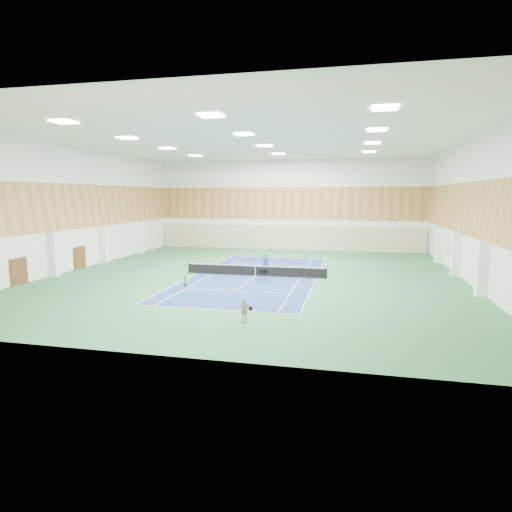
# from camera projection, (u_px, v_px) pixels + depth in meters

# --- Properties ---
(ground) EXTENTS (40.00, 40.00, 0.00)m
(ground) POSITION_uv_depth(u_px,v_px,m) (255.00, 276.00, 38.74)
(ground) COLOR #2A633A
(ground) RESTS_ON ground
(room_shell) EXTENTS (36.00, 40.00, 12.00)m
(room_shell) POSITION_uv_depth(u_px,v_px,m) (255.00, 209.00, 37.91)
(room_shell) COLOR white
(room_shell) RESTS_ON ground
(wood_cladding) EXTENTS (36.00, 40.00, 8.00)m
(wood_cladding) POSITION_uv_depth(u_px,v_px,m) (255.00, 187.00, 37.63)
(wood_cladding) COLOR #B57A43
(wood_cladding) RESTS_ON room_shell
(ceiling_light_grid) EXTENTS (21.40, 25.40, 0.06)m
(ceiling_light_grid) POSITION_uv_depth(u_px,v_px,m) (255.00, 141.00, 37.08)
(ceiling_light_grid) COLOR white
(ceiling_light_grid) RESTS_ON room_shell
(court_surface) EXTENTS (10.97, 23.77, 0.01)m
(court_surface) POSITION_uv_depth(u_px,v_px,m) (255.00, 276.00, 38.74)
(court_surface) COLOR navy
(court_surface) RESTS_ON ground
(tennis_balls_scatter) EXTENTS (10.57, 22.77, 0.07)m
(tennis_balls_scatter) POSITION_uv_depth(u_px,v_px,m) (255.00, 275.00, 38.74)
(tennis_balls_scatter) COLOR #D0E827
(tennis_balls_scatter) RESTS_ON ground
(tennis_net) EXTENTS (12.80, 0.10, 1.10)m
(tennis_net) POSITION_uv_depth(u_px,v_px,m) (255.00, 270.00, 38.67)
(tennis_net) COLOR black
(tennis_net) RESTS_ON ground
(back_curtain) EXTENTS (35.40, 0.16, 3.20)m
(back_curtain) POSITION_uv_depth(u_px,v_px,m) (288.00, 238.00, 57.60)
(back_curtain) COLOR #C6B793
(back_curtain) RESTS_ON ground
(door_left_a) EXTENTS (0.08, 1.80, 2.20)m
(door_left_a) POSITION_uv_depth(u_px,v_px,m) (19.00, 271.00, 34.76)
(door_left_a) COLOR #593319
(door_left_a) RESTS_ON ground
(door_left_b) EXTENTS (0.08, 1.80, 2.20)m
(door_left_b) POSITION_uv_depth(u_px,v_px,m) (80.00, 258.00, 42.49)
(door_left_b) COLOR #593319
(door_left_b) RESTS_ON ground
(coach) EXTENTS (0.74, 0.60, 1.75)m
(coach) POSITION_uv_depth(u_px,v_px,m) (265.00, 263.00, 40.72)
(coach) COLOR navy
(coach) RESTS_ON ground
(child_court) EXTENTS (0.63, 0.63, 1.03)m
(child_court) POSITION_uv_depth(u_px,v_px,m) (186.00, 282.00, 33.21)
(child_court) COLOR gray
(child_court) RESTS_ON ground
(child_apron) EXTENTS (0.79, 0.36, 1.32)m
(child_apron) POSITION_uv_depth(u_px,v_px,m) (244.00, 311.00, 24.46)
(child_apron) COLOR tan
(child_apron) RESTS_ON ground
(ball_cart) EXTENTS (0.71, 0.71, 0.98)m
(ball_cart) POSITION_uv_depth(u_px,v_px,m) (263.00, 275.00, 36.41)
(ball_cart) COLOR black
(ball_cart) RESTS_ON ground
(cone_svc_a) EXTENTS (0.19, 0.19, 0.21)m
(cone_svc_a) POSITION_uv_depth(u_px,v_px,m) (187.00, 289.00, 32.94)
(cone_svc_a) COLOR orange
(cone_svc_a) RESTS_ON ground
(cone_svc_b) EXTENTS (0.19, 0.19, 0.21)m
(cone_svc_b) POSITION_uv_depth(u_px,v_px,m) (224.00, 291.00, 32.24)
(cone_svc_b) COLOR #DB530B
(cone_svc_b) RESTS_ON ground
(cone_svc_c) EXTENTS (0.20, 0.20, 0.22)m
(cone_svc_c) POSITION_uv_depth(u_px,v_px,m) (250.00, 290.00, 32.29)
(cone_svc_c) COLOR #FF5B0D
(cone_svc_c) RESTS_ON ground
(cone_svc_d) EXTENTS (0.21, 0.21, 0.23)m
(cone_svc_d) POSITION_uv_depth(u_px,v_px,m) (289.00, 292.00, 31.75)
(cone_svc_d) COLOR orange
(cone_svc_d) RESTS_ON ground
(cone_base_a) EXTENTS (0.23, 0.23, 0.25)m
(cone_base_a) POSITION_uv_depth(u_px,v_px,m) (155.00, 304.00, 28.17)
(cone_base_a) COLOR orange
(cone_base_a) RESTS_ON ground
(cone_base_b) EXTENTS (0.19, 0.19, 0.21)m
(cone_base_b) POSITION_uv_depth(u_px,v_px,m) (190.00, 306.00, 27.76)
(cone_base_b) COLOR #EC540C
(cone_base_b) RESTS_ON ground
(cone_base_c) EXTENTS (0.21, 0.21, 0.23)m
(cone_base_c) POSITION_uv_depth(u_px,v_px,m) (225.00, 309.00, 26.93)
(cone_base_c) COLOR #EB450C
(cone_base_c) RESTS_ON ground
(cone_base_d) EXTENTS (0.22, 0.22, 0.24)m
(cone_base_d) POSITION_uv_depth(u_px,v_px,m) (272.00, 311.00, 26.49)
(cone_base_d) COLOR #DC3D0B
(cone_base_d) RESTS_ON ground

